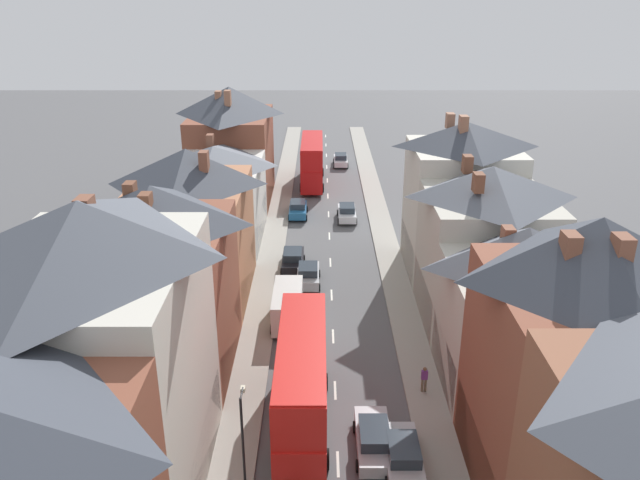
% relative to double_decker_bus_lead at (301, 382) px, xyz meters
% --- Properties ---
extents(pavement_left, '(2.20, 104.00, 0.14)m').
position_rel_double_decker_bus_lead_xyz_m(pavement_left, '(-3.29, 23.21, -2.75)').
color(pavement_left, gray).
rests_on(pavement_left, ground).
extents(pavement_right, '(2.20, 104.00, 0.14)m').
position_rel_double_decker_bus_lead_xyz_m(pavement_right, '(6.91, 23.21, -2.75)').
color(pavement_right, gray).
rests_on(pavement_right, ground).
extents(centre_line_dashes, '(0.14, 97.80, 0.01)m').
position_rel_double_decker_bus_lead_xyz_m(centre_line_dashes, '(1.81, 21.21, -2.81)').
color(centre_line_dashes, silver).
rests_on(centre_line_dashes, ground).
extents(terrace_row_left, '(8.00, 71.96, 14.07)m').
position_rel_double_decker_bus_lead_xyz_m(terrace_row_left, '(-8.38, 6.57, 3.09)').
color(terrace_row_left, brown).
rests_on(terrace_row_left, ground).
extents(terrace_row_right, '(8.00, 50.15, 13.32)m').
position_rel_double_decker_bus_lead_xyz_m(terrace_row_right, '(11.99, -1.72, 3.21)').
color(terrace_row_right, brown).
rests_on(terrace_row_right, ground).
extents(double_decker_bus_lead, '(2.74, 10.80, 5.30)m').
position_rel_double_decker_bus_lead_xyz_m(double_decker_bus_lead, '(0.00, 0.00, 0.00)').
color(double_decker_bus_lead, red).
rests_on(double_decker_bus_lead, ground).
extents(double_decker_bus_mid_street, '(2.74, 10.80, 5.30)m').
position_rel_double_decker_bus_lead_xyz_m(double_decker_bus_mid_street, '(0.00, 43.71, 0.00)').
color(double_decker_bus_mid_street, red).
rests_on(double_decker_bus_mid_street, ground).
extents(car_near_blue, '(1.90, 4.16, 1.62)m').
position_rel_double_decker_bus_lead_xyz_m(car_near_blue, '(3.61, 31.51, -2.00)').
color(car_near_blue, silver).
rests_on(car_near_blue, ground).
extents(car_near_silver, '(1.90, 4.03, 1.65)m').
position_rel_double_decker_bus_lead_xyz_m(car_near_silver, '(0.01, 17.07, -1.99)').
color(car_near_silver, '#B7BABF').
rests_on(car_near_silver, ground).
extents(car_parked_left_a, '(1.90, 4.23, 1.66)m').
position_rel_double_decker_bus_lead_xyz_m(car_parked_left_a, '(-1.29, 32.58, -1.98)').
color(car_parked_left_a, '#236093').
rests_on(car_parked_left_a, ground).
extents(car_parked_right_a, '(1.90, 4.35, 1.60)m').
position_rel_double_decker_bus_lead_xyz_m(car_parked_right_a, '(4.91, -3.08, -2.01)').
color(car_parked_right_a, '#B7BABF').
rests_on(car_parked_right_a, ground).
extents(car_mid_black, '(1.90, 4.29, 1.60)m').
position_rel_double_decker_bus_lead_xyz_m(car_mid_black, '(3.61, 51.81, -2.01)').
color(car_mid_black, silver).
rests_on(car_mid_black, ground).
extents(car_parked_left_b, '(1.90, 4.34, 1.67)m').
position_rel_double_decker_bus_lead_xyz_m(car_parked_left_b, '(-1.29, 19.96, -1.98)').
color(car_parked_left_b, black).
rests_on(car_parked_left_b, ground).
extents(car_parked_right_b, '(1.90, 4.59, 1.58)m').
position_rel_double_decker_bus_lead_xyz_m(car_parked_right_b, '(3.61, -1.90, -2.02)').
color(car_parked_right_b, '#B7BABF').
rests_on(car_parked_right_b, ground).
extents(delivery_van, '(2.20, 5.20, 2.41)m').
position_rel_double_decker_bus_lead_xyz_m(delivery_van, '(-1.29, 11.07, -1.48)').
color(delivery_van, silver).
rests_on(delivery_van, ground).
extents(pedestrian_mid_left, '(0.36, 0.22, 1.61)m').
position_rel_double_decker_bus_lead_xyz_m(pedestrian_mid_left, '(6.86, 2.93, -1.78)').
color(pedestrian_mid_left, brown).
rests_on(pedestrian_mid_left, pavement_right).
extents(street_lamp, '(0.20, 1.12, 5.50)m').
position_rel_double_decker_bus_lead_xyz_m(street_lamp, '(-2.44, -4.84, 0.43)').
color(street_lamp, black).
rests_on(street_lamp, ground).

